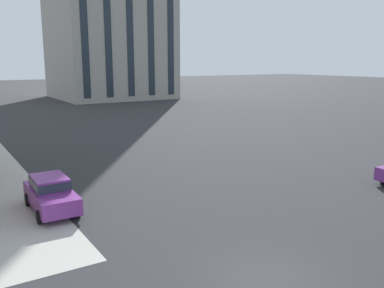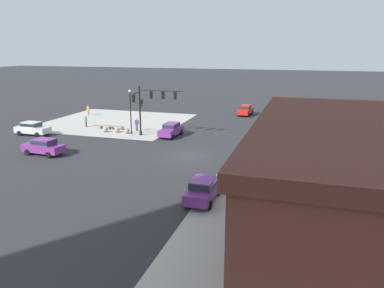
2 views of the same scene
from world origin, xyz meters
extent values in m
plane|color=#2D2D30|center=(0.00, 0.00, 0.00)|extent=(320.00, 320.00, 0.00)
cube|color=#7A3389|center=(-4.39, 10.25, 0.70)|extent=(1.82, 4.42, 0.76)
cube|color=#7A3389|center=(-4.39, 10.40, 1.38)|extent=(1.53, 2.13, 0.60)
cube|color=#232D38|center=(-4.39, 10.40, 1.38)|extent=(1.56, 2.22, 0.40)
cylinder|color=black|center=(-3.58, 8.87, 0.32)|extent=(0.23, 0.64, 0.64)
cylinder|color=black|center=(-5.25, 8.89, 0.32)|extent=(0.23, 0.64, 0.64)
cylinder|color=black|center=(-3.54, 11.60, 0.32)|extent=(0.23, 0.64, 0.64)
cylinder|color=black|center=(-5.21, 11.62, 0.32)|extent=(0.23, 0.64, 0.64)
cylinder|color=black|center=(13.34, 4.50, 0.32)|extent=(0.65, 0.27, 0.64)
camera|label=1|loc=(-8.79, -9.33, 7.09)|focal=38.73mm
camera|label=2|loc=(-10.91, 34.46, 10.76)|focal=34.64mm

